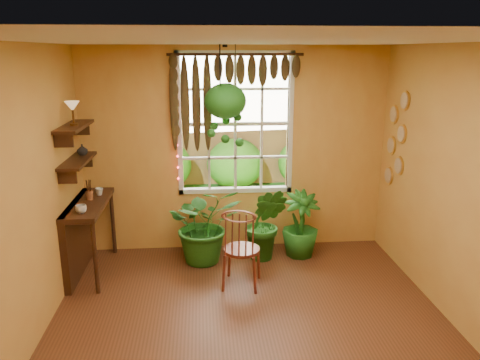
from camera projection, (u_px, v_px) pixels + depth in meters
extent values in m
plane|color=#5C2E1A|center=(254.00, 341.00, 4.37)|extent=(4.50, 4.50, 0.00)
plane|color=white|center=(256.00, 41.00, 3.65)|extent=(4.50, 4.50, 0.00)
plane|color=gold|center=(235.00, 151.00, 6.18)|extent=(4.00, 0.00, 4.00)
plane|color=gold|center=(14.00, 211.00, 3.85)|extent=(0.00, 4.50, 4.50)
plane|color=gold|center=(477.00, 198.00, 4.18)|extent=(0.00, 4.50, 4.50)
cube|color=silver|center=(235.00, 124.00, 6.11)|extent=(1.52, 0.10, 1.86)
cube|color=white|center=(235.00, 124.00, 6.14)|extent=(1.38, 0.01, 1.78)
cylinder|color=#361C0E|center=(236.00, 54.00, 5.77)|extent=(1.70, 0.04, 0.04)
cube|color=#361C0E|center=(88.00, 204.00, 5.53)|extent=(0.40, 1.20, 0.06)
cube|color=#361C0E|center=(78.00, 238.00, 5.63)|extent=(0.08, 1.18, 0.90)
cylinder|color=#361C0E|center=(95.00, 258.00, 5.14)|extent=(0.05, 0.05, 0.86)
cylinder|color=#361C0E|center=(113.00, 222.00, 6.19)|extent=(0.05, 0.05, 0.86)
cube|color=#361C0E|center=(78.00, 161.00, 5.39)|extent=(0.25, 0.90, 0.04)
cube|color=#361C0E|center=(74.00, 126.00, 5.28)|extent=(0.25, 0.90, 0.04)
cube|color=#1E5E1B|center=(220.00, 164.00, 11.34)|extent=(14.00, 10.00, 0.04)
cube|color=brown|center=(224.00, 140.00, 9.37)|extent=(12.00, 0.10, 1.80)
plane|color=#96CAFC|center=(217.00, 92.00, 12.65)|extent=(12.00, 0.00, 12.00)
cylinder|color=maroon|center=(242.00, 250.00, 5.32)|extent=(0.51, 0.51, 0.04)
torus|color=maroon|center=(239.00, 216.00, 5.02)|extent=(0.39, 0.13, 0.39)
imported|color=#174412|center=(205.00, 224.00, 5.92)|extent=(1.03, 0.94, 1.01)
imported|color=#174412|center=(265.00, 224.00, 5.98)|extent=(0.64, 0.58, 0.97)
imported|color=#174412|center=(300.00, 224.00, 6.11)|extent=(0.57, 0.57, 0.87)
ellipsoid|color=black|center=(225.00, 107.00, 5.70)|extent=(0.30, 0.30, 0.18)
ellipsoid|color=#174412|center=(225.00, 101.00, 5.68)|extent=(0.51, 0.51, 0.43)
imported|color=silver|center=(81.00, 209.00, 5.13)|extent=(0.16, 0.16, 0.09)
imported|color=beige|center=(99.00, 192.00, 5.77)|extent=(0.12, 0.12, 0.09)
cylinder|color=brown|center=(90.00, 195.00, 5.60)|extent=(0.08, 0.08, 0.10)
imported|color=#B2AD99|center=(82.00, 150.00, 5.58)|extent=(0.14, 0.14, 0.13)
cylinder|color=#553718|center=(74.00, 124.00, 5.21)|extent=(0.09, 0.09, 0.03)
cylinder|color=#553718|center=(73.00, 117.00, 5.18)|extent=(0.02, 0.02, 0.16)
cone|color=slate|center=(72.00, 106.00, 5.15)|extent=(0.16, 0.16, 0.11)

